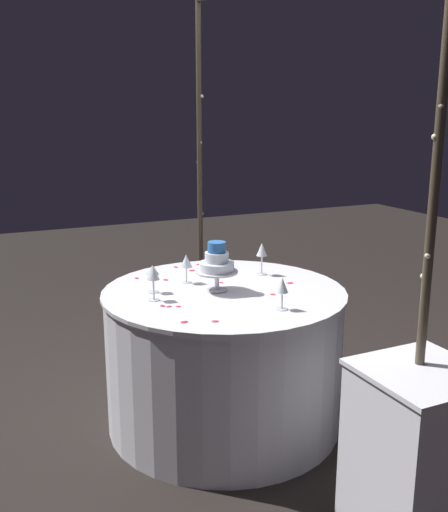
{
  "coord_description": "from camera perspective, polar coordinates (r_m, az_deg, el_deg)",
  "views": [
    {
      "loc": [
        2.65,
        -1.24,
        1.65
      ],
      "look_at": [
        0.0,
        0.0,
        0.94
      ],
      "focal_mm": 40.94,
      "sensor_mm": 36.0,
      "label": 1
    }
  ],
  "objects": [
    {
      "name": "rose_petal_1",
      "position": [
        2.82,
        -6.03,
        -4.86
      ],
      "size": [
        0.03,
        0.03,
        0.0
      ],
      "primitive_type": "ellipsoid",
      "rotation": [
        0.0,
        0.0,
        0.11
      ],
      "color": "#E02D47",
      "rests_on": "main_table"
    },
    {
      "name": "decorative_arch",
      "position": [
        3.08,
        5.56,
        11.83
      ],
      "size": [
        2.22,
        0.06,
        2.38
      ],
      "color": "#473D2D",
      "rests_on": "ground"
    },
    {
      "name": "rose_petal_7",
      "position": [
        3.25,
        -5.72,
        -2.32
      ],
      "size": [
        0.04,
        0.04,
        0.0
      ],
      "primitive_type": "ellipsoid",
      "rotation": [
        0.0,
        0.0,
        0.44
      ],
      "color": "#E02D47",
      "rests_on": "main_table"
    },
    {
      "name": "wine_glass_3",
      "position": [
        3.16,
        -3.72,
        -0.6
      ],
      "size": [
        0.07,
        0.07,
        0.16
      ],
      "color": "silver",
      "rests_on": "main_table"
    },
    {
      "name": "rose_petal_10",
      "position": [
        3.57,
        -2.52,
        -0.83
      ],
      "size": [
        0.02,
        0.03,
        0.0
      ],
      "primitive_type": "ellipsoid",
      "rotation": [
        0.0,
        0.0,
        4.66
      ],
      "color": "#E02D47",
      "rests_on": "main_table"
    },
    {
      "name": "wine_glass_1",
      "position": [
        2.88,
        -6.92,
        -1.94
      ],
      "size": [
        0.06,
        0.06,
        0.17
      ],
      "color": "silver",
      "rests_on": "main_table"
    },
    {
      "name": "rose_petal_5",
      "position": [
        2.6,
        -0.87,
        -6.39
      ],
      "size": [
        0.03,
        0.04,
        0.0
      ],
      "primitive_type": "ellipsoid",
      "rotation": [
        0.0,
        0.0,
        1.22
      ],
      "color": "#E02D47",
      "rests_on": "main_table"
    },
    {
      "name": "rose_petal_2",
      "position": [
        2.99,
        4.78,
        -3.75
      ],
      "size": [
        0.03,
        0.03,
        0.0
      ],
      "primitive_type": "ellipsoid",
      "rotation": [
        0.0,
        0.0,
        4.33
      ],
      "color": "#E02D47",
      "rests_on": "main_table"
    },
    {
      "name": "rose_petal_0",
      "position": [
        3.52,
        -4.75,
        -1.07
      ],
      "size": [
        0.04,
        0.03,
        0.0
      ],
      "primitive_type": "ellipsoid",
      "rotation": [
        0.0,
        0.0,
        3.5
      ],
      "color": "#E02D47",
      "rests_on": "main_table"
    },
    {
      "name": "rose_petal_6",
      "position": [
        2.6,
        -3.9,
        -6.44
      ],
      "size": [
        0.03,
        0.04,
        0.0
      ],
      "primitive_type": "ellipsoid",
      "rotation": [
        0.0,
        0.0,
        1.6
      ],
      "color": "#E02D47",
      "rests_on": "main_table"
    },
    {
      "name": "side_table",
      "position": [
        2.52,
        18.3,
        -17.97
      ],
      "size": [
        0.45,
        0.45,
        0.72
      ],
      "color": "white",
      "rests_on": "ground"
    },
    {
      "name": "rose_petal_4",
      "position": [
        3.43,
        -3.15,
        -1.41
      ],
      "size": [
        0.03,
        0.04,
        0.0
      ],
      "primitive_type": "ellipsoid",
      "rotation": [
        0.0,
        0.0,
        1.38
      ],
      "color": "#E02D47",
      "rests_on": "main_table"
    },
    {
      "name": "rose_petal_3",
      "position": [
        3.29,
        -7.02,
        -2.16
      ],
      "size": [
        0.04,
        0.03,
        0.0
      ],
      "primitive_type": "ellipsoid",
      "rotation": [
        0.0,
        0.0,
        3.13
      ],
      "color": "#E02D47",
      "rests_on": "main_table"
    },
    {
      "name": "wine_glass_2",
      "position": [
        3.01,
        -6.98,
        -1.52
      ],
      "size": [
        0.06,
        0.06,
        0.15
      ],
      "color": "silver",
      "rests_on": "main_table"
    },
    {
      "name": "wine_glass_4",
      "position": [
        2.74,
        5.71,
        -3.0
      ],
      "size": [
        0.06,
        0.06,
        0.16
      ],
      "color": "silver",
      "rests_on": "main_table"
    },
    {
      "name": "ground_plane",
      "position": [
        3.36,
        0.0,
        -15.73
      ],
      "size": [
        12.0,
        12.0,
        0.0
      ],
      "primitive_type": "plane",
      "color": "black"
    },
    {
      "name": "main_table",
      "position": [
        3.19,
        0.0,
        -9.81
      ],
      "size": [
        1.28,
        1.28,
        0.75
      ],
      "color": "white",
      "rests_on": "ground"
    },
    {
      "name": "wine_glass_0",
      "position": [
        3.32,
        3.72,
        0.5
      ],
      "size": [
        0.06,
        0.06,
        0.19
      ],
      "color": "silver",
      "rests_on": "main_table"
    },
    {
      "name": "rose_petal_8",
      "position": [
        3.18,
        -0.29,
        -2.6
      ],
      "size": [
        0.03,
        0.03,
        0.0
      ],
      "primitive_type": "ellipsoid",
      "rotation": [
        0.0,
        0.0,
        0.96
      ],
      "color": "#E02D47",
      "rests_on": "main_table"
    },
    {
      "name": "rose_petal_9",
      "position": [
        3.2,
        6.46,
        -2.62
      ],
      "size": [
        0.04,
        0.05,
        0.0
      ],
      "primitive_type": "ellipsoid",
      "rotation": [
        0.0,
        0.0,
        4.34
      ],
      "color": "#E02D47",
      "rests_on": "main_table"
    },
    {
      "name": "rose_petal_12",
      "position": [
        3.31,
        -8.53,
        -2.14
      ],
      "size": [
        0.03,
        0.02,
        0.0
      ],
      "primitive_type": "ellipsoid",
      "rotation": [
        0.0,
        0.0,
        3.27
      ],
      "color": "#E02D47",
      "rests_on": "main_table"
    },
    {
      "name": "rose_petal_11",
      "position": [
        2.81,
        -4.48,
        -4.93
      ],
      "size": [
        0.03,
        0.03,
        0.0
      ],
      "primitive_type": "ellipsoid",
      "rotation": [
        0.0,
        0.0,
        3.95
      ],
      "color": "#E02D47",
      "rests_on": "main_table"
    },
    {
      "name": "rose_petal_13",
      "position": [
        2.81,
        -5.39,
        -4.93
      ],
      "size": [
        0.02,
        0.03,
        0.0
      ],
      "primitive_type": "ellipsoid",
      "rotation": [
        0.0,
        0.0,
        4.85
      ],
      "color": "#E02D47",
      "rests_on": "main_table"
    },
    {
      "name": "tiered_cake",
      "position": [
        3.0,
        -0.69,
        -0.73
      ],
      "size": [
        0.22,
        0.22,
        0.26
      ],
      "color": "silver",
      "rests_on": "main_table"
    }
  ]
}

